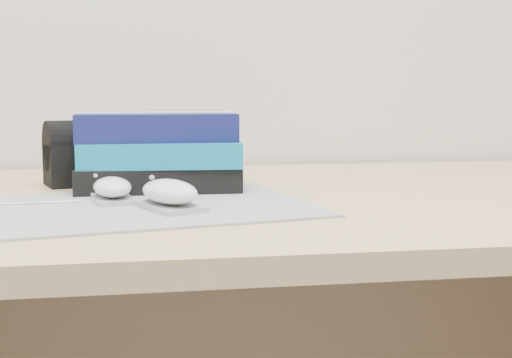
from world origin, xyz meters
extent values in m
cube|color=tan|center=(0.00, 1.58, 0.71)|extent=(1.60, 0.80, 0.03)
cube|color=tan|center=(0.00, 1.96, 0.35)|extent=(1.52, 0.03, 0.35)
cube|color=gray|center=(-0.18, 1.48, 0.73)|extent=(0.46, 0.39, 0.00)
cube|color=#ACACAE|center=(-0.23, 1.52, 0.74)|extent=(0.06, 0.10, 0.01)
ellipsoid|color=white|center=(-0.23, 1.52, 0.75)|extent=(0.06, 0.10, 0.03)
ellipsoid|color=#98989B|center=(-0.25, 1.52, 0.77)|extent=(0.01, 0.01, 0.01)
cube|color=#AAA9AC|center=(-0.16, 1.44, 0.74)|extent=(0.09, 0.12, 0.01)
ellipsoid|color=white|center=(-0.16, 1.44, 0.76)|extent=(0.10, 0.12, 0.03)
ellipsoid|color=#979699|center=(-0.18, 1.44, 0.77)|extent=(0.01, 0.01, 0.01)
cube|color=black|center=(-0.16, 1.66, 0.75)|extent=(0.25, 0.20, 0.04)
cube|color=#0F7BA6|center=(-0.16, 1.65, 0.79)|extent=(0.25, 0.20, 0.04)
cube|color=#111751|center=(-0.17, 1.66, 0.83)|extent=(0.24, 0.19, 0.04)
cube|color=white|center=(-0.17, 1.64, 0.85)|extent=(0.24, 0.05, 0.00)
cube|color=black|center=(-0.28, 1.73, 0.76)|extent=(0.14, 0.11, 0.07)
cylinder|color=black|center=(-0.28, 1.73, 0.79)|extent=(0.14, 0.11, 0.08)
camera|label=1|loc=(-0.20, 0.54, 0.88)|focal=50.00mm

